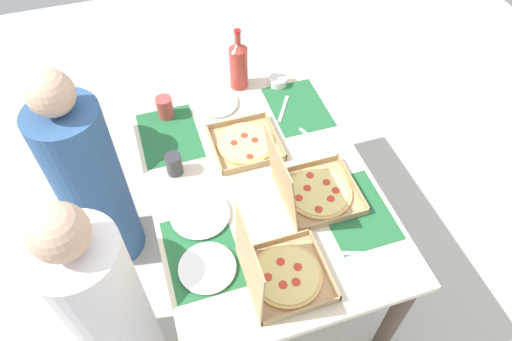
{
  "coord_description": "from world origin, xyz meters",
  "views": [
    {
      "loc": [
        -1.21,
        0.39,
        2.28
      ],
      "look_at": [
        0.0,
        0.0,
        0.75
      ],
      "focal_mm": 32.45,
      "sensor_mm": 36.0,
      "label": 1
    }
  ],
  "objects_px": {
    "pizza_box_corner_right": "(245,143)",
    "diner_right_seat": "(91,184)",
    "cup_red": "(174,164)",
    "condiment_bowl": "(278,81)",
    "pizza_box_corner_left": "(311,189)",
    "plate_near_left": "(200,215)",
    "plate_far_left": "(217,104)",
    "diner_left_seat": "(106,308)",
    "soda_bottle": "(239,64)",
    "cup_dark": "(165,107)",
    "pizza_box_edge_far": "(279,273)",
    "plate_near_right": "(207,268)"
  },
  "relations": [
    {
      "from": "pizza_box_edge_far",
      "to": "plate_far_left",
      "type": "distance_m",
      "value": 0.97
    },
    {
      "from": "pizza_box_corner_right",
      "to": "plate_far_left",
      "type": "relative_size",
      "value": 1.43
    },
    {
      "from": "diner_right_seat",
      "to": "plate_far_left",
      "type": "bearing_deg",
      "value": -78.7
    },
    {
      "from": "condiment_bowl",
      "to": "diner_right_seat",
      "type": "relative_size",
      "value": 0.08
    },
    {
      "from": "pizza_box_corner_left",
      "to": "plate_near_left",
      "type": "bearing_deg",
      "value": 84.3
    },
    {
      "from": "cup_dark",
      "to": "condiment_bowl",
      "type": "bearing_deg",
      "value": -84.6
    },
    {
      "from": "pizza_box_corner_left",
      "to": "diner_right_seat",
      "type": "relative_size",
      "value": 0.29
    },
    {
      "from": "cup_dark",
      "to": "diner_right_seat",
      "type": "bearing_deg",
      "value": 107.57
    },
    {
      "from": "cup_dark",
      "to": "condiment_bowl",
      "type": "height_order",
      "value": "cup_dark"
    },
    {
      "from": "pizza_box_edge_far",
      "to": "pizza_box_corner_left",
      "type": "xyz_separation_m",
      "value": [
        0.31,
        -0.25,
        0.0
      ]
    },
    {
      "from": "pizza_box_corner_right",
      "to": "plate_near_left",
      "type": "xyz_separation_m",
      "value": [
        -0.31,
        0.28,
        -0.0
      ]
    },
    {
      "from": "plate_far_left",
      "to": "soda_bottle",
      "type": "bearing_deg",
      "value": -53.67
    },
    {
      "from": "plate_near_right",
      "to": "diner_left_seat",
      "type": "distance_m",
      "value": 0.47
    },
    {
      "from": "pizza_box_corner_right",
      "to": "pizza_box_corner_left",
      "type": "distance_m",
      "value": 0.4
    },
    {
      "from": "plate_near_left",
      "to": "plate_far_left",
      "type": "bearing_deg",
      "value": -20.53
    },
    {
      "from": "cup_red",
      "to": "condiment_bowl",
      "type": "relative_size",
      "value": 1.07
    },
    {
      "from": "soda_bottle",
      "to": "cup_red",
      "type": "distance_m",
      "value": 0.63
    },
    {
      "from": "plate_near_right",
      "to": "plate_near_left",
      "type": "xyz_separation_m",
      "value": [
        0.24,
        -0.03,
        0.0
      ]
    },
    {
      "from": "pizza_box_corner_left",
      "to": "plate_near_left",
      "type": "xyz_separation_m",
      "value": [
        0.05,
        0.45,
        -0.04
      ]
    },
    {
      "from": "pizza_box_corner_left",
      "to": "plate_far_left",
      "type": "distance_m",
      "value": 0.7
    },
    {
      "from": "diner_right_seat",
      "to": "pizza_box_corner_right",
      "type": "bearing_deg",
      "value": -102.87
    },
    {
      "from": "soda_bottle",
      "to": "diner_right_seat",
      "type": "bearing_deg",
      "value": 106.42
    },
    {
      "from": "plate_far_left",
      "to": "cup_red",
      "type": "bearing_deg",
      "value": 142.09
    },
    {
      "from": "pizza_box_corner_right",
      "to": "cup_red",
      "type": "xyz_separation_m",
      "value": [
        -0.06,
        0.33,
        0.04
      ]
    },
    {
      "from": "pizza_box_corner_left",
      "to": "plate_near_right",
      "type": "distance_m",
      "value": 0.52
    },
    {
      "from": "cup_red",
      "to": "plate_near_left",
      "type": "bearing_deg",
      "value": -169.19
    },
    {
      "from": "plate_near_right",
      "to": "diner_left_seat",
      "type": "xyz_separation_m",
      "value": [
        0.07,
        0.41,
        -0.22
      ]
    },
    {
      "from": "plate_near_right",
      "to": "diner_right_seat",
      "type": "xyz_separation_m",
      "value": [
        0.72,
        0.41,
        -0.21
      ]
    },
    {
      "from": "pizza_box_edge_far",
      "to": "cup_red",
      "type": "relative_size",
      "value": 3.29
    },
    {
      "from": "condiment_bowl",
      "to": "pizza_box_corner_left",
      "type": "bearing_deg",
      "value": 171.16
    },
    {
      "from": "pizza_box_edge_far",
      "to": "cup_dark",
      "type": "distance_m",
      "value": 0.99
    },
    {
      "from": "pizza_box_corner_right",
      "to": "pizza_box_corner_left",
      "type": "xyz_separation_m",
      "value": [
        -0.36,
        -0.17,
        0.04
      ]
    },
    {
      "from": "plate_near_right",
      "to": "diner_right_seat",
      "type": "bearing_deg",
      "value": 30.0
    },
    {
      "from": "pizza_box_edge_far",
      "to": "cup_red",
      "type": "xyz_separation_m",
      "value": [
        0.61,
        0.25,
        -0.0
      ]
    },
    {
      "from": "plate_far_left",
      "to": "diner_left_seat",
      "type": "height_order",
      "value": "diner_left_seat"
    },
    {
      "from": "pizza_box_corner_right",
      "to": "diner_right_seat",
      "type": "xyz_separation_m",
      "value": [
        0.17,
        0.72,
        -0.22
      ]
    },
    {
      "from": "cup_red",
      "to": "pizza_box_corner_right",
      "type": "bearing_deg",
      "value": -80.14
    },
    {
      "from": "plate_near_left",
      "to": "soda_bottle",
      "type": "distance_m",
      "value": 0.82
    },
    {
      "from": "plate_near_left",
      "to": "pizza_box_corner_left",
      "type": "bearing_deg",
      "value": -95.7
    },
    {
      "from": "soda_bottle",
      "to": "cup_dark",
      "type": "bearing_deg",
      "value": 105.19
    },
    {
      "from": "pizza_box_corner_left",
      "to": "diner_left_seat",
      "type": "xyz_separation_m",
      "value": [
        -0.12,
        0.89,
        -0.27
      ]
    },
    {
      "from": "soda_bottle",
      "to": "diner_left_seat",
      "type": "height_order",
      "value": "diner_left_seat"
    },
    {
      "from": "pizza_box_edge_far",
      "to": "cup_dark",
      "type": "relative_size",
      "value": 3.08
    },
    {
      "from": "soda_bottle",
      "to": "plate_far_left",
      "type": "bearing_deg",
      "value": 126.33
    },
    {
      "from": "pizza_box_edge_far",
      "to": "condiment_bowl",
      "type": "height_order",
      "value": "pizza_box_edge_far"
    },
    {
      "from": "pizza_box_corner_right",
      "to": "cup_red",
      "type": "height_order",
      "value": "cup_red"
    },
    {
      "from": "pizza_box_corner_right",
      "to": "diner_left_seat",
      "type": "height_order",
      "value": "diner_left_seat"
    },
    {
      "from": "plate_near_right",
      "to": "cup_dark",
      "type": "relative_size",
      "value": 1.99
    },
    {
      "from": "pizza_box_corner_left",
      "to": "plate_far_left",
      "type": "relative_size",
      "value": 1.72
    },
    {
      "from": "plate_near_right",
      "to": "cup_dark",
      "type": "bearing_deg",
      "value": -0.58
    }
  ]
}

